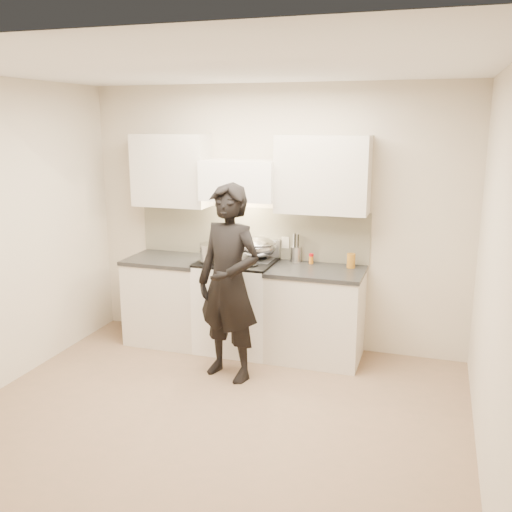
% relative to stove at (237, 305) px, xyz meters
% --- Properties ---
extents(ground_plane, '(4.00, 4.00, 0.00)m').
position_rel_stove_xyz_m(ground_plane, '(0.30, -1.42, -0.47)').
color(ground_plane, '#87674E').
extents(room_shell, '(4.04, 3.54, 2.70)m').
position_rel_stove_xyz_m(room_shell, '(0.24, -1.05, 1.12)').
color(room_shell, '#C0B4A1').
rests_on(room_shell, ground).
extents(stove, '(0.76, 0.65, 0.96)m').
position_rel_stove_xyz_m(stove, '(0.00, 0.00, 0.00)').
color(stove, white).
rests_on(stove, ground).
extents(counter_right, '(0.92, 0.67, 0.92)m').
position_rel_stove_xyz_m(counter_right, '(0.83, 0.00, -0.01)').
color(counter_right, beige).
rests_on(counter_right, ground).
extents(counter_left, '(0.82, 0.67, 0.92)m').
position_rel_stove_xyz_m(counter_left, '(-0.78, 0.00, -0.01)').
color(counter_left, beige).
rests_on(counter_left, ground).
extents(wok, '(0.41, 0.50, 0.33)m').
position_rel_stove_xyz_m(wok, '(0.17, 0.14, 0.60)').
color(wok, '#A3A5AD').
rests_on(wok, stove).
extents(stock_pot, '(0.36, 0.35, 0.18)m').
position_rel_stove_xyz_m(stock_pot, '(-0.20, -0.14, 0.57)').
color(stock_pot, '#A3A5AD').
rests_on(stock_pot, stove).
extents(utensil_crock, '(0.11, 0.11, 0.29)m').
position_rel_stove_xyz_m(utensil_crock, '(0.55, 0.24, 0.53)').
color(utensil_crock, silver).
rests_on(utensil_crock, counter_right).
extents(spice_jar, '(0.05, 0.05, 0.10)m').
position_rel_stove_xyz_m(spice_jar, '(0.73, 0.21, 0.50)').
color(spice_jar, '#C26D16').
rests_on(spice_jar, counter_right).
extents(oil_glass, '(0.08, 0.08, 0.14)m').
position_rel_stove_xyz_m(oil_glass, '(1.14, 0.16, 0.52)').
color(oil_glass, '#A66B1C').
rests_on(oil_glass, counter_right).
extents(person, '(0.76, 0.61, 1.80)m').
position_rel_stove_xyz_m(person, '(0.16, -0.66, 0.43)').
color(person, black).
rests_on(person, ground).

